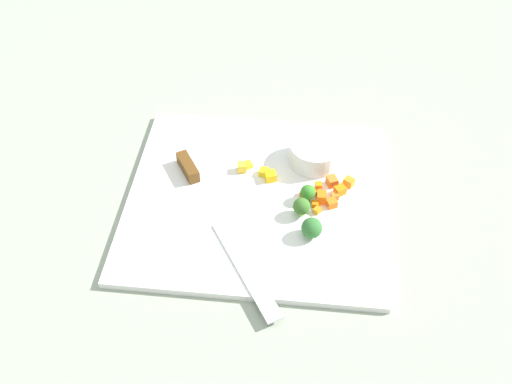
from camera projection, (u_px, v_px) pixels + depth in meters
ground_plane at (256, 201)px, 0.96m from camera, size 4.00×4.00×0.00m
cutting_board at (256, 199)px, 0.95m from camera, size 0.41×0.39×0.01m
prep_bowl at (315, 153)px, 0.99m from camera, size 0.09×0.09×0.04m
chef_knife at (206, 200)px, 0.93m from camera, size 0.20×0.31×0.02m
carrot_dice_0 at (322, 198)px, 0.93m from camera, size 0.01×0.02×0.02m
carrot_dice_1 at (335, 196)px, 0.94m from camera, size 0.01×0.01×0.01m
carrot_dice_2 at (317, 210)px, 0.92m from camera, size 0.01×0.02×0.01m
carrot_dice_3 at (332, 181)px, 0.96m from camera, size 0.02×0.02×0.02m
carrot_dice_4 at (320, 194)px, 0.94m from camera, size 0.02×0.02×0.01m
carrot_dice_5 at (340, 190)px, 0.95m from camera, size 0.02×0.02×0.01m
carrot_dice_6 at (349, 182)px, 0.96m from camera, size 0.02×0.02×0.01m
carrot_dice_7 at (318, 186)px, 0.95m from camera, size 0.01×0.01×0.01m
carrot_dice_8 at (315, 204)px, 0.93m from camera, size 0.01×0.01×0.01m
carrot_dice_9 at (304, 193)px, 0.94m from camera, size 0.01×0.01×0.01m
carrot_dice_10 at (332, 203)px, 0.93m from camera, size 0.02×0.02×0.01m
pepper_dice_0 at (248, 165)px, 0.99m from camera, size 0.02×0.02×0.01m
pepper_dice_1 at (242, 167)px, 0.98m from camera, size 0.02×0.02×0.02m
pepper_dice_2 at (270, 176)px, 0.97m from camera, size 0.02×0.02×0.02m
pepper_dice_3 at (264, 172)px, 0.98m from camera, size 0.02×0.02×0.01m
broccoli_floret_0 at (302, 207)px, 0.91m from camera, size 0.03×0.03×0.03m
broccoli_floret_1 at (312, 228)px, 0.88m from camera, size 0.03×0.03×0.03m
broccoli_floret_2 at (308, 193)px, 0.93m from camera, size 0.02×0.02×0.03m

